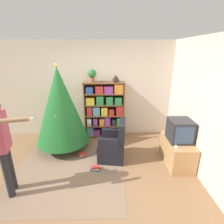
# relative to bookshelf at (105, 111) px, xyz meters

# --- Properties ---
(ground_plane) EXTENTS (14.00, 14.00, 0.00)m
(ground_plane) POSITION_rel_bookshelf_xyz_m (-0.31, -1.81, -0.77)
(ground_plane) COLOR #846042
(wall_back) EXTENTS (8.00, 0.10, 2.60)m
(wall_back) POSITION_rel_bookshelf_xyz_m (-0.31, 0.23, 0.53)
(wall_back) COLOR beige
(wall_back) RESTS_ON ground_plane
(wall_right) EXTENTS (0.10, 8.00, 2.60)m
(wall_right) POSITION_rel_bookshelf_xyz_m (1.90, -1.81, 0.53)
(wall_right) COLOR beige
(wall_right) RESTS_ON ground_plane
(area_rug) EXTENTS (2.17, 2.09, 0.01)m
(area_rug) POSITION_rel_bookshelf_xyz_m (-0.69, -1.62, -0.76)
(area_rug) COLOR #7F6651
(area_rug) RESTS_ON ground_plane
(bookshelf) EXTENTS (1.09, 0.30, 1.56)m
(bookshelf) POSITION_rel_bookshelf_xyz_m (0.00, 0.00, 0.00)
(bookshelf) COLOR brown
(bookshelf) RESTS_ON ground_plane
(tv_stand) EXTENTS (0.48, 0.92, 0.55)m
(tv_stand) POSITION_rel_bookshelf_xyz_m (1.58, -1.31, -0.49)
(tv_stand) COLOR tan
(tv_stand) RESTS_ON ground_plane
(television) EXTENTS (0.44, 0.47, 0.46)m
(television) POSITION_rel_bookshelf_xyz_m (1.58, -1.31, 0.01)
(television) COLOR #28282D
(television) RESTS_ON tv_stand
(game_remote) EXTENTS (0.04, 0.12, 0.02)m
(game_remote) POSITION_rel_bookshelf_xyz_m (1.44, -1.59, -0.21)
(game_remote) COLOR white
(game_remote) RESTS_ON tv_stand
(christmas_tree) EXTENTS (1.26, 1.26, 2.08)m
(christmas_tree) POSITION_rel_bookshelf_xyz_m (-1.01, -0.65, 0.35)
(christmas_tree) COLOR #4C3323
(christmas_tree) RESTS_ON ground_plane
(armchair) EXTENTS (0.64, 0.63, 0.92)m
(armchair) POSITION_rel_bookshelf_xyz_m (0.22, -1.13, -0.44)
(armchair) COLOR black
(armchair) RESTS_ON ground_plane
(standing_person) EXTENTS (0.70, 0.46, 1.67)m
(standing_person) POSITION_rel_bookshelf_xyz_m (-1.54, -2.11, 0.23)
(standing_person) COLOR #232328
(standing_person) RESTS_ON ground_plane
(potted_plant) EXTENTS (0.22, 0.22, 0.33)m
(potted_plant) POSITION_rel_bookshelf_xyz_m (-0.31, 0.01, 0.98)
(potted_plant) COLOR #935B38
(potted_plant) RESTS_ON bookshelf
(table_lamp) EXTENTS (0.20, 0.20, 0.18)m
(table_lamp) POSITION_rel_bookshelf_xyz_m (0.30, 0.01, 0.89)
(table_lamp) COLOR #473828
(table_lamp) RESTS_ON bookshelf
(book_pile_near_tree) EXTENTS (0.20, 0.18, 0.08)m
(book_pile_near_tree) POSITION_rel_bookshelf_xyz_m (-0.50, -1.02, -0.72)
(book_pile_near_tree) COLOR #843889
(book_pile_near_tree) RESTS_ON ground_plane
(book_pile_by_chair) EXTENTS (0.23, 0.15, 0.08)m
(book_pile_by_chair) POSITION_rel_bookshelf_xyz_m (-0.16, -1.54, -0.73)
(book_pile_by_chair) COLOR #284C93
(book_pile_by_chair) RESTS_ON ground_plane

